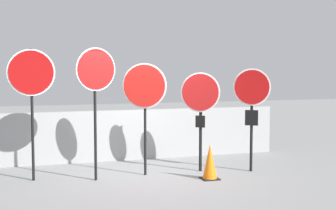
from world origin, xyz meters
name	(u,v)px	position (x,y,z in m)	size (l,w,h in m)	color
ground_plane	(148,176)	(0.00, 0.00, 0.00)	(40.00, 40.00, 0.00)	gray
fence_back	(128,135)	(0.00, 1.79, 0.60)	(7.59, 0.12, 1.20)	gray
stop_sign_0	(31,80)	(-2.22, 0.26, 1.96)	(0.90, 0.14, 2.56)	black
stop_sign_1	(96,79)	(-1.05, -0.10, 1.98)	(0.80, 0.28, 2.58)	black
stop_sign_2	(144,91)	(-0.04, 0.06, 1.72)	(0.82, 0.45, 2.28)	black
stop_sign_3	(200,100)	(1.17, 0.05, 1.52)	(0.73, 0.43, 2.10)	black
stop_sign_4	(252,96)	(2.19, -0.28, 1.59)	(0.69, 0.40, 2.18)	black
traffic_cone_0	(210,162)	(1.09, -0.65, 0.35)	(0.34, 0.34, 0.70)	black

